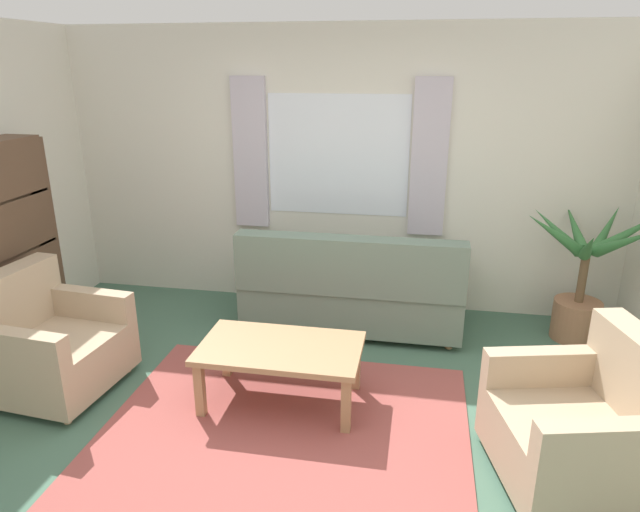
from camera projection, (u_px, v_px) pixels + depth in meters
ground_plane at (283, 435)px, 3.59m from camera, size 6.24×6.24×0.00m
wall_back at (339, 171)px, 5.27m from camera, size 5.32×0.12×2.60m
window_with_curtains at (337, 156)px, 5.15m from camera, size 1.98×0.07×1.40m
area_rug at (283, 434)px, 3.59m from camera, size 2.35×2.01×0.01m
couch at (352, 290)px, 4.93m from camera, size 1.90×0.82×0.92m
armchair_left at (48, 344)px, 4.01m from camera, size 0.89×0.91×0.88m
armchair_right at (586, 428)px, 3.09m from camera, size 0.99×1.01×0.88m
coffee_table at (281, 353)px, 3.82m from camera, size 1.10×0.64×0.44m
potted_plant at (583, 283)px, 4.70m from camera, size 1.23×1.08×1.21m
bookshelf at (12, 261)px, 4.39m from camera, size 0.30×0.94×1.72m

